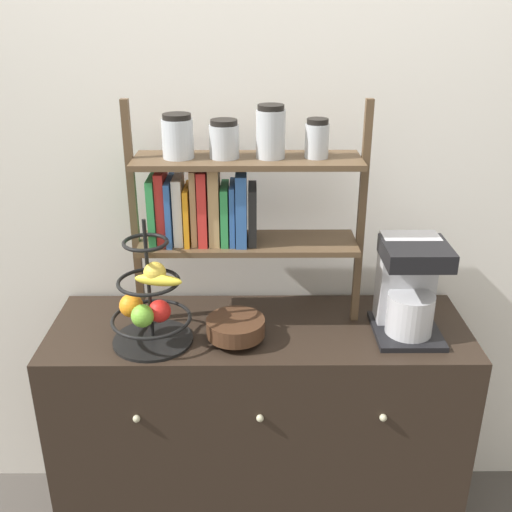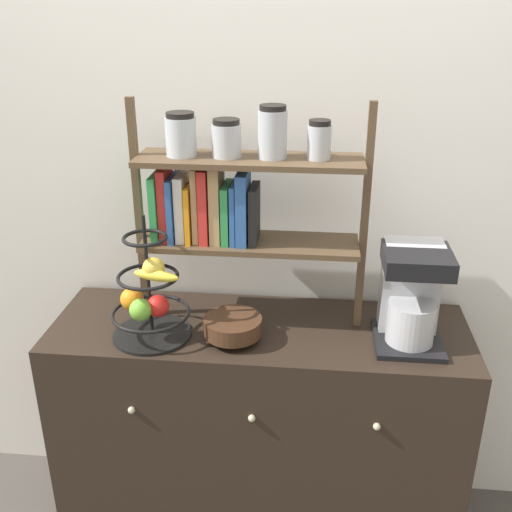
# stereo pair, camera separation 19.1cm
# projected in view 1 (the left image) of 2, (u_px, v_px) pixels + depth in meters

# --- Properties ---
(wall_back) EXTENTS (7.00, 0.05, 2.60)m
(wall_back) POSITION_uv_depth(u_px,v_px,m) (259.00, 182.00, 2.10)
(wall_back) COLOR silver
(wall_back) RESTS_ON ground_plane
(sideboard) EXTENTS (1.41, 0.48, 0.87)m
(sideboard) POSITION_uv_depth(u_px,v_px,m) (259.00, 430.00, 2.19)
(sideboard) COLOR black
(sideboard) RESTS_ON ground_plane
(coffee_maker) EXTENTS (0.21, 0.24, 0.32)m
(coffee_maker) POSITION_uv_depth(u_px,v_px,m) (409.00, 287.00, 1.94)
(coffee_maker) COLOR black
(coffee_maker) RESTS_ON sideboard
(fruit_stand) EXTENTS (0.26, 0.26, 0.42)m
(fruit_stand) POSITION_uv_depth(u_px,v_px,m) (149.00, 305.00, 1.88)
(fruit_stand) COLOR black
(fruit_stand) RESTS_ON sideboard
(wooden_bowl) EXTENTS (0.19, 0.19, 0.08)m
(wooden_bowl) POSITION_uv_depth(u_px,v_px,m) (236.00, 328.00, 1.92)
(wooden_bowl) COLOR #422819
(wooden_bowl) RESTS_ON sideboard
(shelf_hutch) EXTENTS (0.75, 0.20, 0.75)m
(shelf_hutch) POSITION_uv_depth(u_px,v_px,m) (225.00, 192.00, 1.89)
(shelf_hutch) COLOR brown
(shelf_hutch) RESTS_ON sideboard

